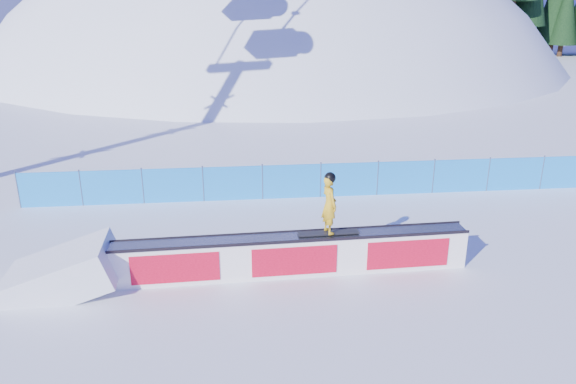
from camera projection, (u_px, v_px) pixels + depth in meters
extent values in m
plane|color=white|center=(382.00, 253.00, 15.37)|extent=(160.00, 160.00, 0.00)
sphere|color=white|center=(273.00, 230.00, 60.81)|extent=(64.00, 64.00, 64.00)
cylinder|color=#321F14|center=(492.00, 0.00, 56.00)|extent=(0.50, 0.50, 1.40)
cylinder|color=#321F14|center=(484.00, 0.00, 57.34)|extent=(0.50, 0.50, 1.40)
cylinder|color=#321F14|center=(512.00, 30.00, 57.35)|extent=(0.50, 0.50, 1.40)
cylinder|color=#321F14|center=(528.00, 33.00, 54.48)|extent=(0.50, 0.50, 1.40)
cylinder|color=#321F14|center=(553.00, 55.00, 53.86)|extent=(0.50, 0.50, 1.40)
cone|color=black|center=(561.00, 4.00, 52.25)|extent=(3.55, 3.55, 8.06)
cylinder|color=#321F14|center=(543.00, 47.00, 60.29)|extent=(0.50, 0.50, 1.40)
cone|color=black|center=(550.00, 1.00, 58.65)|extent=(3.61, 3.61, 8.22)
cube|color=#198CEF|center=(349.00, 180.00, 19.36)|extent=(22.00, 0.03, 1.20)
cylinder|color=#3D4A6E|center=(18.00, 189.00, 18.30)|extent=(0.05, 0.05, 1.30)
cylinder|color=#3D4A6E|center=(81.00, 187.00, 18.49)|extent=(0.05, 0.05, 1.30)
cylinder|color=#3D4A6E|center=(143.00, 185.00, 18.68)|extent=(0.05, 0.05, 1.30)
cylinder|color=#3D4A6E|center=(203.00, 183.00, 18.87)|extent=(0.05, 0.05, 1.30)
cylinder|color=#3D4A6E|center=(262.00, 181.00, 19.06)|extent=(0.05, 0.05, 1.30)
cylinder|color=#3D4A6E|center=(321.00, 179.00, 19.25)|extent=(0.05, 0.05, 1.30)
cylinder|color=#3D4A6E|center=(378.00, 177.00, 19.44)|extent=(0.05, 0.05, 1.30)
cylinder|color=#3D4A6E|center=(434.00, 175.00, 19.63)|extent=(0.05, 0.05, 1.30)
cylinder|color=#3D4A6E|center=(488.00, 174.00, 19.82)|extent=(0.05, 0.05, 1.30)
cylinder|color=#3D4A6E|center=(542.00, 172.00, 20.01)|extent=(0.05, 0.05, 1.30)
cube|color=white|center=(293.00, 256.00, 14.12)|extent=(8.96, 0.84, 1.01)
cube|color=#9498A2|center=(293.00, 237.00, 13.94)|extent=(8.87, 0.87, 0.04)
cube|color=black|center=(295.00, 242.00, 13.66)|extent=(8.94, 0.32, 0.07)
cube|color=black|center=(291.00, 232.00, 14.21)|extent=(8.94, 0.32, 0.07)
cube|color=red|center=(295.00, 261.00, 13.85)|extent=(8.50, 0.29, 0.75)
cube|color=red|center=(291.00, 251.00, 14.39)|extent=(8.50, 0.29, 0.75)
cube|color=black|center=(328.00, 233.00, 14.03)|extent=(1.55, 0.33, 0.03)
imported|color=gold|center=(329.00, 205.00, 13.77)|extent=(0.50, 0.63, 1.49)
sphere|color=black|center=(330.00, 178.00, 13.53)|extent=(0.28, 0.28, 0.28)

